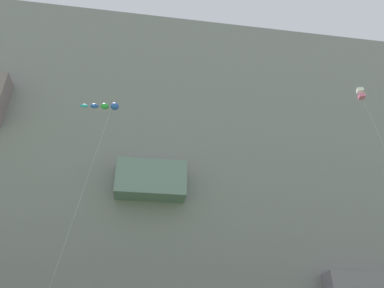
# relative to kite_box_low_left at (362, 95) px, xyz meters

# --- Properties ---
(cliff_face) EXTENTS (180.00, 31.55, 61.71)m
(cliff_face) POSITION_rel_kite_box_low_left_xyz_m (-21.85, 34.95, 2.29)
(cliff_face) COLOR gray
(cliff_face) RESTS_ON ground
(kite_box_low_left) EXTENTS (3.16, 1.85, 29.39)m
(kite_box_low_left) POSITION_rel_kite_box_low_left_xyz_m (0.00, 0.00, 0.00)
(kite_box_low_left) COLOR white
(kite_box_low_left) RESTS_ON ground
(kite_windsock_upper_mid) EXTENTS (3.81, 6.12, 25.34)m
(kite_windsock_upper_mid) POSITION_rel_kite_box_low_left_xyz_m (-27.14, 1.00, -3.65)
(kite_windsock_upper_mid) COLOR blue
(kite_windsock_upper_mid) RESTS_ON ground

